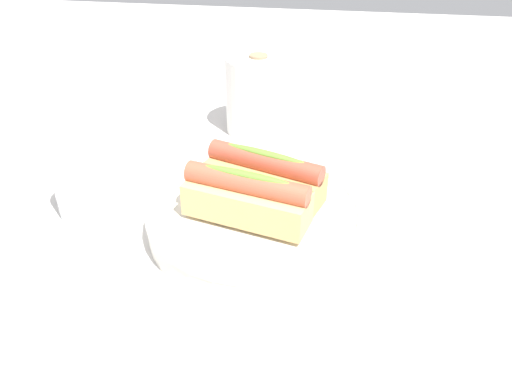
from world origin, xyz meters
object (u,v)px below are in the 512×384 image
Objects in this scene: water_glass at (82,186)px; hotdog_back at (265,176)px; hotdog_front at (246,198)px; paper_towel_roll at (258,95)px; serving_bowl at (256,217)px.

hotdog_back is at bearing 5.57° from water_glass.
hotdog_back is (0.01, 0.05, 0.00)m from hotdog_front.
water_glass is at bearing -123.41° from paper_towel_roll.
paper_towel_roll is at bearing 100.32° from hotdog_back.
hotdog_back is (0.01, 0.03, 0.05)m from serving_bowl.
hotdog_back is at bearing -79.68° from paper_towel_roll.
hotdog_back reaches higher than serving_bowl.
hotdog_back is at bearing 74.89° from serving_bowl.
water_glass is 0.67× the size of paper_towel_roll.
paper_towel_roll reaches higher than water_glass.
paper_towel_roll is (-0.03, 0.32, -0.00)m from hotdog_front.
paper_towel_roll reaches higher than hotdog_back.
hotdog_front is 1.00× the size of hotdog_back.
serving_bowl is 0.30m from paper_towel_roll.
water_glass is 0.34m from paper_towel_roll.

